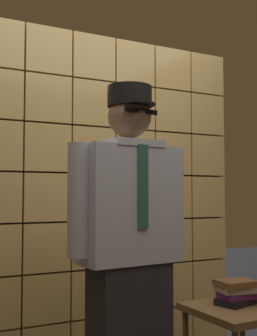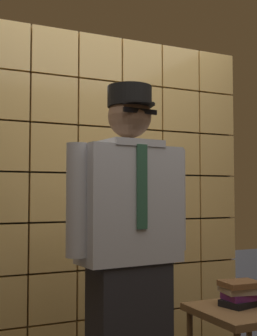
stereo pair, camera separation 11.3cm
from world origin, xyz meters
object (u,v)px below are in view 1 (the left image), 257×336
(standing_person, at_px, (130,249))
(coffee_mug, at_px, (246,294))
(side_table, at_px, (239,319))
(book_stack, at_px, (236,292))

(standing_person, distance_m, coffee_mug, 0.92)
(side_table, relative_size, book_stack, 2.01)
(standing_person, relative_size, book_stack, 6.59)
(standing_person, relative_size, side_table, 3.27)
(standing_person, bearing_deg, side_table, -2.39)
(book_stack, relative_size, coffee_mug, 2.05)
(side_table, distance_m, book_stack, 0.15)
(standing_person, height_order, book_stack, standing_person)
(standing_person, height_order, side_table, standing_person)
(side_table, bearing_deg, coffee_mug, 30.07)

